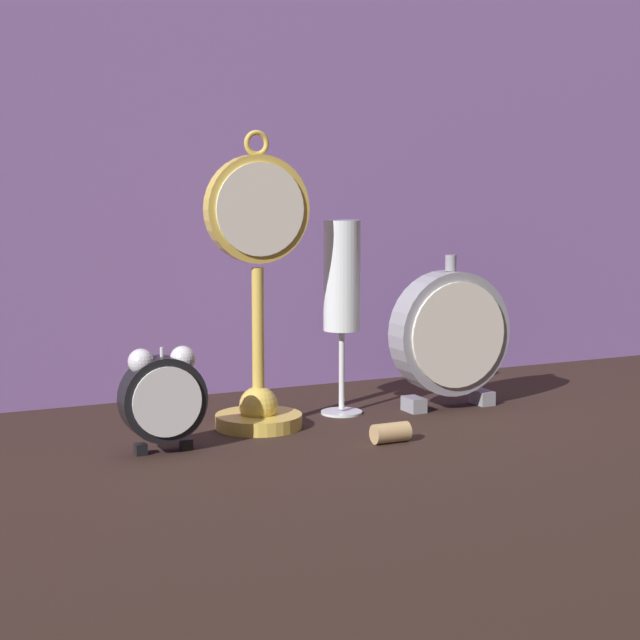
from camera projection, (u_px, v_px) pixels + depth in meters
name	position (u px, v px, depth m)	size (l,w,h in m)	color
ground_plane	(351.00, 443.00, 1.17)	(4.00, 4.00, 0.00)	black
fabric_backdrop_drape	(241.00, 171.00, 1.42)	(1.61, 0.01, 0.59)	#8460A8
pocket_watch_on_stand	(258.00, 304.00, 1.22)	(0.12, 0.10, 0.34)	gold
alarm_clock_twin_bell	(163.00, 395.00, 1.12)	(0.09, 0.03, 0.11)	black
mantel_clock_silver	(450.00, 334.00, 1.34)	(0.16, 0.04, 0.19)	gray
champagne_flute	(342.00, 288.00, 1.30)	(0.05, 0.05, 0.24)	silver
wine_cork	(391.00, 433.00, 1.17)	(0.02, 0.02, 0.04)	tan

